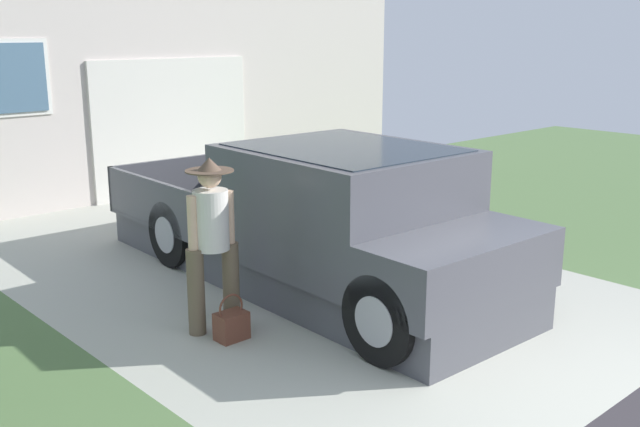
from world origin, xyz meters
The scene contains 4 objects.
pickup_truck centered at (0.09, 3.35, 0.73)m, with size 2.13×5.59×1.61m.
person_with_hat centered at (-1.47, 3.27, 0.92)m, with size 0.52×0.44×1.66m.
handbag centered at (-1.49, 2.97, 0.15)m, with size 0.29×0.20×0.44m.
house_with_garage centered at (2.27, 11.93, 2.39)m, with size 9.50×6.52×4.72m.
Camera 1 is at (-5.13, -2.20, 2.78)m, focal length 41.15 mm.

